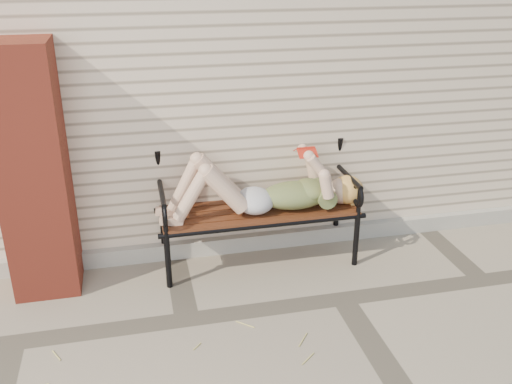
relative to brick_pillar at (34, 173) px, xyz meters
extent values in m
plane|color=gray|center=(2.30, -0.75, -1.00)|extent=(80.00, 80.00, 0.00)
cube|color=beige|center=(2.30, 2.25, 0.50)|extent=(8.00, 4.00, 3.00)
cube|color=#ABA79A|center=(2.30, 0.22, -0.93)|extent=(8.00, 0.10, 0.15)
cube|color=#9A3222|center=(0.00, 0.00, 0.00)|extent=(0.50, 0.50, 2.00)
cylinder|color=black|center=(0.96, -0.26, -0.75)|extent=(0.05, 0.05, 0.50)
cylinder|color=black|center=(0.96, 0.24, -0.75)|extent=(0.05, 0.05, 0.50)
cylinder|color=black|center=(2.59, -0.26, -0.75)|extent=(0.05, 0.05, 0.50)
cylinder|color=black|center=(2.59, 0.24, -0.75)|extent=(0.05, 0.05, 0.50)
cube|color=#572D16|center=(1.78, -0.01, -0.50)|extent=(1.68, 0.54, 0.03)
cylinder|color=black|center=(1.78, -0.26, -0.53)|extent=(1.76, 0.04, 0.04)
cylinder|color=black|center=(1.78, 0.24, -0.53)|extent=(1.76, 0.04, 0.04)
torus|color=black|center=(1.78, 0.36, 0.05)|extent=(0.30, 0.04, 0.30)
ellipsoid|color=#093841|center=(2.08, -0.04, -0.37)|extent=(0.60, 0.34, 0.23)
ellipsoid|color=#093841|center=(2.22, -0.04, -0.33)|extent=(0.29, 0.33, 0.18)
ellipsoid|color=#B8B7BD|center=(1.73, -0.04, -0.39)|extent=(0.33, 0.38, 0.21)
sphere|color=beige|center=(2.52, -0.04, -0.37)|extent=(0.24, 0.24, 0.24)
ellipsoid|color=#F0BA5A|center=(2.57, -0.04, -0.37)|extent=(0.28, 0.28, 0.25)
cube|color=#B22314|center=(2.17, -0.04, 0.05)|extent=(0.15, 0.02, 0.02)
cube|color=beige|center=(2.17, -0.09, 0.02)|extent=(0.15, 0.10, 0.06)
cube|color=beige|center=(2.17, 0.00, 0.02)|extent=(0.15, 0.10, 0.06)
cube|color=#B22314|center=(2.17, -0.09, 0.02)|extent=(0.17, 0.10, 0.06)
cube|color=#B22314|center=(2.17, 0.01, 0.02)|extent=(0.17, 0.10, 0.06)
cylinder|color=tan|center=(1.71, -1.06, -0.99)|extent=(0.06, 0.16, 0.01)
cylinder|color=tan|center=(1.51, -1.57, -0.99)|extent=(0.05, 0.10, 0.01)
camera|label=1|loc=(0.77, -4.36, 1.59)|focal=40.00mm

